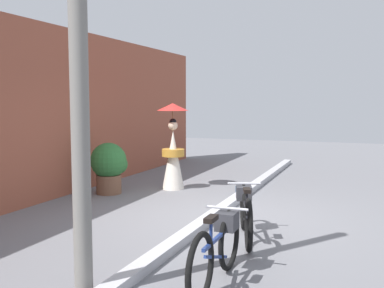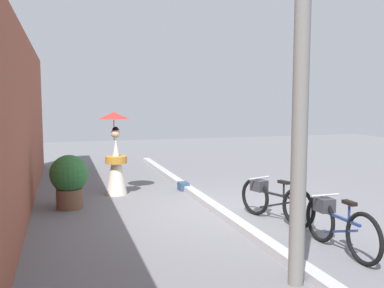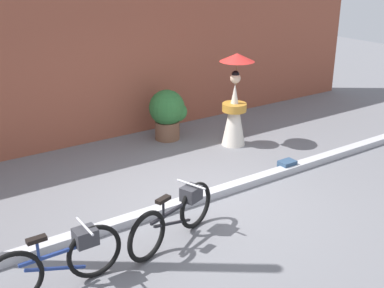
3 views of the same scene
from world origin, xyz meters
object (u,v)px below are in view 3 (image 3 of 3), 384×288
(bicycle_near_officer, at_px, (60,260))
(bicycle_far_side, at_px, (175,215))
(backpack_on_pavement, at_px, (287,166))
(person_with_parasol, at_px, (235,103))
(potted_plant_by_door, at_px, (168,112))

(bicycle_near_officer, xyz_separation_m, bicycle_far_side, (1.65, 0.14, -0.01))
(bicycle_near_officer, distance_m, bicycle_far_side, 1.65)
(bicycle_near_officer, bearing_deg, backpack_on_pavement, 11.83)
(bicycle_near_officer, distance_m, person_with_parasol, 5.24)
(bicycle_far_side, distance_m, potted_plant_by_door, 3.95)
(backpack_on_pavement, bearing_deg, person_with_parasol, 89.08)
(backpack_on_pavement, bearing_deg, bicycle_near_officer, -168.17)
(bicycle_far_side, bearing_deg, potted_plant_by_door, 59.89)
(potted_plant_by_door, bearing_deg, bicycle_far_side, -120.11)
(bicycle_near_officer, relative_size, backpack_on_pavement, 5.61)
(bicycle_near_officer, bearing_deg, bicycle_far_side, 4.78)
(potted_plant_by_door, bearing_deg, bicycle_near_officer, -135.58)
(backpack_on_pavement, bearing_deg, potted_plant_by_door, 109.33)
(bicycle_near_officer, height_order, person_with_parasol, person_with_parasol)
(bicycle_far_side, height_order, backpack_on_pavement, bicycle_far_side)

